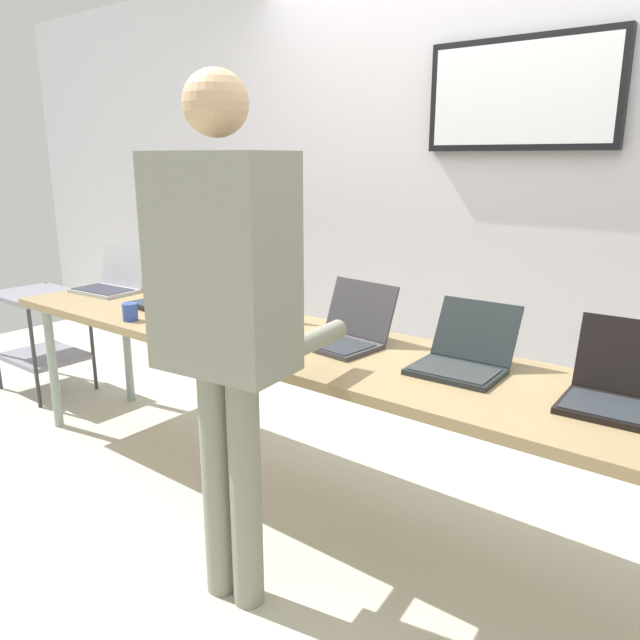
# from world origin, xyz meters

# --- Properties ---
(ground) EXTENTS (8.00, 8.00, 0.04)m
(ground) POSITION_xyz_m (0.00, 0.00, -0.02)
(ground) COLOR beige
(back_wall) EXTENTS (8.00, 0.11, 2.65)m
(back_wall) POSITION_xyz_m (0.01, 1.13, 1.34)
(back_wall) COLOR silver
(back_wall) RESTS_ON ground
(workbench) EXTENTS (3.72, 0.70, 0.77)m
(workbench) POSITION_xyz_m (0.00, 0.00, 0.73)
(workbench) COLOR #917A51
(workbench) RESTS_ON ground
(laptop_station_0) EXTENTS (0.38, 0.32, 0.25)m
(laptop_station_0) POSITION_xyz_m (-1.63, 0.09, 0.83)
(laptop_station_0) COLOR #B0B1B8
(laptop_station_0) RESTS_ON workbench
(laptop_station_1) EXTENTS (0.39, 0.38, 0.23)m
(laptop_station_1) POSITION_xyz_m (-1.05, 0.08, 0.83)
(laptop_station_1) COLOR black
(laptop_station_1) RESTS_ON workbench
(laptop_station_2) EXTENTS (0.36, 0.32, 0.25)m
(laptop_station_2) POSITION_xyz_m (-0.52, 0.07, 0.83)
(laptop_station_2) COLOR #242325
(laptop_station_2) RESTS_ON workbench
(laptop_station_3) EXTENTS (0.37, 0.36, 0.25)m
(laptop_station_3) POSITION_xyz_m (0.07, 0.08, 0.83)
(laptop_station_3) COLOR #38363A
(laptop_station_3) RESTS_ON workbench
(laptop_station_4) EXTENTS (0.33, 0.36, 0.23)m
(laptop_station_4) POSITION_xyz_m (0.60, 0.08, 0.83)
(laptop_station_4) COLOR #1F2527
(laptop_station_4) RESTS_ON workbench
(laptop_station_5) EXTENTS (0.38, 0.33, 0.26)m
(laptop_station_5) POSITION_xyz_m (1.17, 0.06, 0.83)
(laptop_station_5) COLOR black
(laptop_station_5) RESTS_ON workbench
(person) EXTENTS (0.48, 0.62, 1.79)m
(person) POSITION_xyz_m (0.10, -0.62, 1.09)
(person) COLOR gray
(person) RESTS_ON ground
(coffee_mug) EXTENTS (0.07, 0.07, 0.08)m
(coffee_mug) POSITION_xyz_m (-0.97, -0.25, 0.82)
(coffee_mug) COLOR #304AA0
(coffee_mug) RESTS_ON workbench
(storage_cart) EXTENTS (0.56, 0.44, 0.67)m
(storage_cart) POSITION_xyz_m (-2.38, 0.02, 0.45)
(storage_cart) COLOR gray
(storage_cart) RESTS_ON ground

